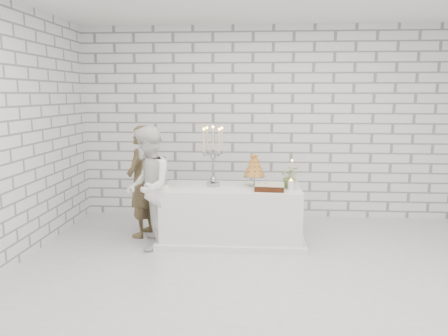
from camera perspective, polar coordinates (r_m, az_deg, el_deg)
ground at (r=4.82m, az=7.14°, el=-14.31°), size 6.00×5.00×0.01m
wall_back at (r=6.92m, az=6.29°, el=5.84°), size 6.00×0.01×3.00m
wall_front at (r=1.97m, az=11.93°, el=-3.79°), size 6.00×0.01×3.00m
cake_table at (r=5.82m, az=0.98°, el=-6.08°), size 1.80×0.80×0.75m
groom at (r=6.09m, az=-10.77°, el=-1.74°), size 0.45×0.61×1.53m
bride at (r=5.59m, az=-9.92°, el=-2.57°), size 0.70×0.84×1.56m
candelabra at (r=5.70m, az=-1.44°, el=1.55°), size 0.35×0.35×0.80m
croquembouche at (r=5.73m, az=3.99°, el=-0.20°), size 0.37×0.37×0.45m
chocolate_cake at (r=5.53m, az=5.97°, el=-2.51°), size 0.38×0.29×0.08m
pillar_candle at (r=5.61m, az=8.74°, el=-2.22°), size 0.08×0.08×0.12m
extra_taper at (r=5.90m, az=8.85°, el=-0.63°), size 0.08×0.08×0.32m
flowers at (r=5.71m, az=8.67°, el=-1.15°), size 0.31×0.29×0.29m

